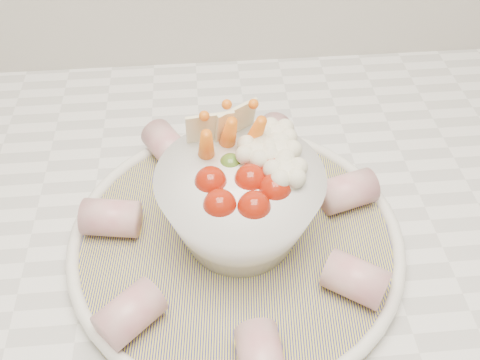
{
  "coord_description": "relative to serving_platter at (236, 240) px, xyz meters",
  "views": [
    {
      "loc": [
        0.06,
        1.12,
        1.33
      ],
      "look_at": [
        0.09,
        1.44,
        1.01
      ],
      "focal_mm": 40.0,
      "sensor_mm": 36.0,
      "label": 1
    }
  ],
  "objects": [
    {
      "name": "serving_platter",
      "position": [
        0.0,
        0.0,
        0.0
      ],
      "size": [
        0.34,
        0.34,
        0.02
      ],
      "color": "navy",
      "rests_on": "kitchen_counter"
    },
    {
      "name": "veggie_bowl",
      "position": [
        0.01,
        0.01,
        0.05
      ],
      "size": [
        0.15,
        0.15,
        0.12
      ],
      "color": "white",
      "rests_on": "serving_platter"
    },
    {
      "name": "cured_meat_rolls",
      "position": [
        -0.0,
        0.0,
        0.02
      ],
      "size": [
        0.28,
        0.3,
        0.03
      ],
      "color": "#B45260",
      "rests_on": "serving_platter"
    }
  ]
}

